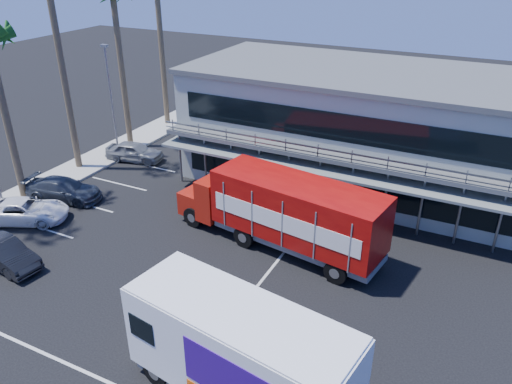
% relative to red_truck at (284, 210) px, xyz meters
% --- Properties ---
extents(ground, '(120.00, 120.00, 0.00)m').
position_rel_red_truck_xyz_m(ground, '(-1.70, -5.13, -2.14)').
color(ground, black).
rests_on(ground, ground).
extents(building, '(22.40, 12.00, 7.30)m').
position_rel_red_truck_xyz_m(building, '(1.30, 9.81, 1.52)').
color(building, '#A1A99B').
rests_on(building, ground).
extents(curb_strip, '(3.00, 32.00, 0.16)m').
position_rel_red_truck_xyz_m(curb_strip, '(-16.70, 0.87, -2.06)').
color(curb_strip, '#A5A399').
rests_on(curb_strip, ground).
extents(palm_e, '(2.80, 2.80, 12.25)m').
position_rel_red_truck_xyz_m(palm_e, '(-16.40, 7.87, 8.43)').
color(palm_e, brown).
rests_on(palm_e, ground).
extents(light_pole_far, '(0.50, 0.25, 8.09)m').
position_rel_red_truck_xyz_m(light_pole_far, '(-15.90, 5.87, 2.36)').
color(light_pole_far, gray).
rests_on(light_pole_far, ground).
extents(red_truck, '(11.81, 4.49, 3.88)m').
position_rel_red_truck_xyz_m(red_truck, '(0.00, 0.00, 0.00)').
color(red_truck, '#9E180C').
rests_on(red_truck, ground).
extents(white_van, '(8.35, 3.98, 3.91)m').
position_rel_red_truck_xyz_m(white_van, '(2.57, -9.61, -0.06)').
color(white_van, white).
rests_on(white_van, ground).
extents(parked_car_b, '(4.27, 1.95, 1.36)m').
position_rel_red_truck_xyz_m(parked_car_b, '(-11.49, -7.63, -1.46)').
color(parked_car_b, black).
rests_on(parked_car_b, ground).
extents(parked_car_c, '(5.26, 4.02, 1.33)m').
position_rel_red_truck_xyz_m(parked_car_c, '(-14.20, -4.08, -1.47)').
color(parked_car_c, white).
rests_on(parked_car_c, ground).
extents(parked_car_d, '(4.99, 2.86, 1.36)m').
position_rel_red_truck_xyz_m(parked_car_d, '(-14.20, -1.13, -1.46)').
color(parked_car_d, '#303641').
rests_on(parked_car_d, ground).
extents(parked_car_e, '(4.38, 2.47, 1.41)m').
position_rel_red_truck_xyz_m(parked_car_e, '(-14.20, 5.67, -1.43)').
color(parked_car_e, gray).
rests_on(parked_car_e, ground).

